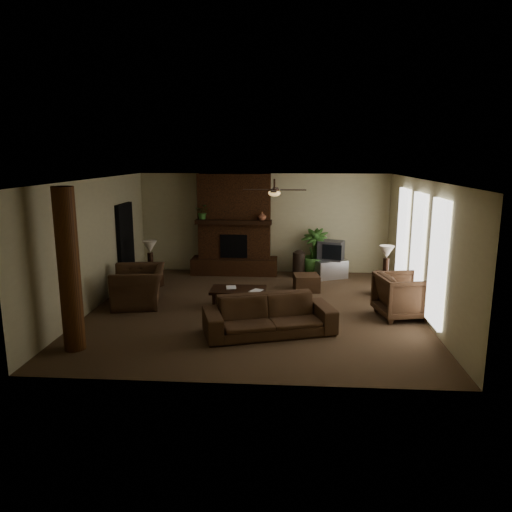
# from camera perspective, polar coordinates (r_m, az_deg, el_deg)

# --- Properties ---
(room_shell) EXTENTS (7.00, 7.00, 7.00)m
(room_shell) POSITION_cam_1_polar(r_m,az_deg,el_deg) (10.15, -0.16, 1.19)
(room_shell) COLOR brown
(room_shell) RESTS_ON ground
(fireplace) EXTENTS (2.40, 0.70, 2.80)m
(fireplace) POSITION_cam_1_polar(r_m,az_deg,el_deg) (13.43, -2.57, 2.76)
(fireplace) COLOR #492713
(fireplace) RESTS_ON ground
(windows) EXTENTS (0.08, 3.65, 2.35)m
(windows) POSITION_cam_1_polar(r_m,az_deg,el_deg) (10.68, 18.71, 0.83)
(windows) COLOR white
(windows) RESTS_ON ground
(log_column) EXTENTS (0.36, 0.36, 2.80)m
(log_column) POSITION_cam_1_polar(r_m,az_deg,el_deg) (8.60, -21.40, -1.61)
(log_column) COLOR #573015
(log_column) RESTS_ON ground
(doorway) EXTENTS (0.10, 1.00, 2.10)m
(doorway) POSITION_cam_1_polar(r_m,az_deg,el_deg) (12.66, -15.27, 1.31)
(doorway) COLOR black
(doorway) RESTS_ON ground
(ceiling_fan) EXTENTS (1.35, 1.35, 0.37)m
(ceiling_fan) POSITION_cam_1_polar(r_m,az_deg,el_deg) (10.28, 2.21, 7.67)
(ceiling_fan) COLOR #2F1E15
(ceiling_fan) RESTS_ON ceiling
(sofa) EXTENTS (2.52, 1.38, 0.95)m
(sofa) POSITION_cam_1_polar(r_m,az_deg,el_deg) (8.97, 1.58, -6.38)
(sofa) COLOR #47301E
(sofa) RESTS_ON ground
(armchair_left) EXTENTS (1.10, 1.44, 1.13)m
(armchair_left) POSITION_cam_1_polar(r_m,az_deg,el_deg) (10.99, -13.82, -2.79)
(armchair_left) COLOR #47301E
(armchair_left) RESTS_ON ground
(armchair_right) EXTENTS (1.08, 1.13, 1.00)m
(armchair_right) POSITION_cam_1_polar(r_m,az_deg,el_deg) (10.31, 17.11, -4.33)
(armchair_right) COLOR #47301E
(armchair_right) RESTS_ON ground
(coffee_table) EXTENTS (1.20, 0.70, 0.43)m
(coffee_table) POSITION_cam_1_polar(r_m,az_deg,el_deg) (10.50, -2.12, -4.22)
(coffee_table) COLOR black
(coffee_table) RESTS_ON ground
(ottoman) EXTENTS (0.67, 0.67, 0.40)m
(ottoman) POSITION_cam_1_polar(r_m,az_deg,el_deg) (11.91, 6.03, -3.18)
(ottoman) COLOR #47301E
(ottoman) RESTS_ON ground
(tv_stand) EXTENTS (0.98, 0.80, 0.50)m
(tv_stand) POSITION_cam_1_polar(r_m,az_deg,el_deg) (13.20, 8.84, -1.54)
(tv_stand) COLOR #BCBCBE
(tv_stand) RESTS_ON ground
(tv) EXTENTS (0.78, 0.70, 0.52)m
(tv) POSITION_cam_1_polar(r_m,az_deg,el_deg) (13.14, 8.93, 0.67)
(tv) COLOR #3C3B3E
(tv) RESTS_ON tv_stand
(floor_vase) EXTENTS (0.34, 0.34, 0.77)m
(floor_vase) POSITION_cam_1_polar(r_m,az_deg,el_deg) (13.12, 5.13, -0.71)
(floor_vase) COLOR black
(floor_vase) RESTS_ON ground
(floor_plant) EXTENTS (1.14, 1.49, 0.74)m
(floor_plant) POSITION_cam_1_polar(r_m,az_deg,el_deg) (13.35, 6.90, -0.81)
(floor_plant) COLOR #356126
(floor_plant) RESTS_ON ground
(side_table_left) EXTENTS (0.65, 0.65, 0.55)m
(side_table_left) POSITION_cam_1_polar(r_m,az_deg,el_deg) (12.46, -12.55, -2.37)
(side_table_left) COLOR black
(side_table_left) RESTS_ON ground
(lamp_left) EXTENTS (0.38, 0.38, 0.65)m
(lamp_left) POSITION_cam_1_polar(r_m,az_deg,el_deg) (12.25, -12.53, 0.86)
(lamp_left) COLOR #2F1E15
(lamp_left) RESTS_ON side_table_left
(side_table_right) EXTENTS (0.65, 0.65, 0.55)m
(side_table_right) POSITION_cam_1_polar(r_m,az_deg,el_deg) (11.84, 15.01, -3.25)
(side_table_right) COLOR black
(side_table_right) RESTS_ON ground
(lamp_right) EXTENTS (0.44, 0.44, 0.65)m
(lamp_right) POSITION_cam_1_polar(r_m,az_deg,el_deg) (11.73, 15.31, 0.24)
(lamp_right) COLOR #2F1E15
(lamp_right) RESTS_ON side_table_right
(mantel_plant) EXTENTS (0.46, 0.50, 0.33)m
(mantel_plant) POSITION_cam_1_polar(r_m,az_deg,el_deg) (13.26, -6.35, 5.07)
(mantel_plant) COLOR #356126
(mantel_plant) RESTS_ON fireplace
(mantel_vase) EXTENTS (0.26, 0.27, 0.22)m
(mantel_vase) POSITION_cam_1_polar(r_m,az_deg,el_deg) (13.00, 0.74, 4.76)
(mantel_vase) COLOR #93553B
(mantel_vase) RESTS_ON fireplace
(book_a) EXTENTS (0.22, 0.06, 0.29)m
(book_a) POSITION_cam_1_polar(r_m,az_deg,el_deg) (10.49, -3.58, -3.11)
(book_a) COLOR #999999
(book_a) RESTS_ON coffee_table
(book_b) EXTENTS (0.20, 0.12, 0.29)m
(book_b) POSITION_cam_1_polar(r_m,az_deg,el_deg) (10.28, -0.50, -3.38)
(book_b) COLOR #999999
(book_b) RESTS_ON coffee_table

